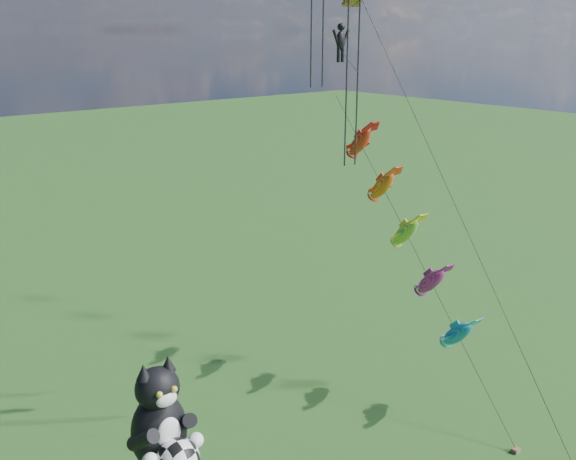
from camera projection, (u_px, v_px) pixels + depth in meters
cat_kite_rig at (163, 429)px, 21.57m from camera, size 2.26×4.08×9.85m
fish_windsock_rig at (406, 233)px, 36.44m from camera, size 2.47×15.84×16.27m
parafoil_rig at (344, 36)px, 30.98m from camera, size 2.41×17.47×26.87m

